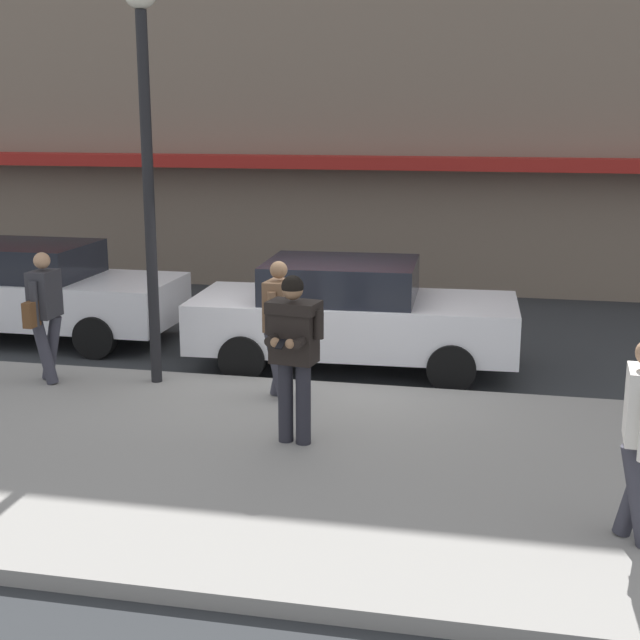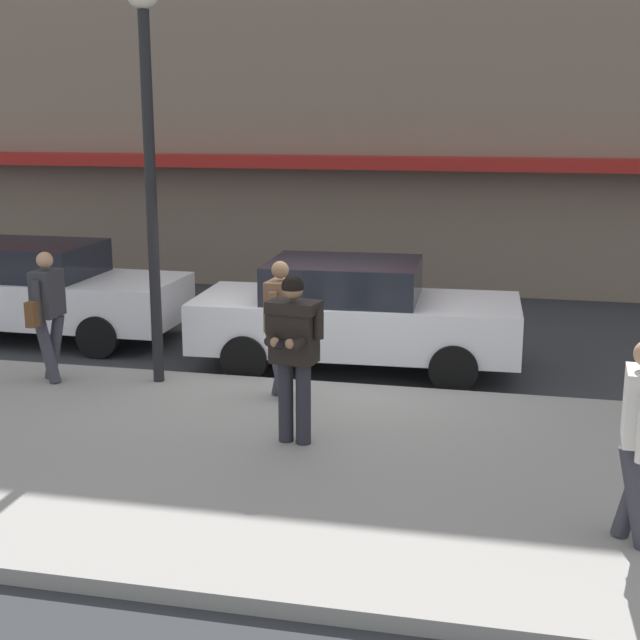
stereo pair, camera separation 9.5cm
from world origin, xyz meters
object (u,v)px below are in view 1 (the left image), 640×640
(parked_sedan_mid, at_px, (351,314))
(street_lamp_post, at_px, (147,147))
(pedestrian_with_bag, at_px, (44,309))
(parked_sedan_near, at_px, (35,291))
(pedestrian_dark_coat, at_px, (279,321))
(man_texting_on_phone, at_px, (294,341))

(parked_sedan_mid, bearing_deg, street_lamp_post, -145.00)
(street_lamp_post, bearing_deg, pedestrian_with_bag, -167.34)
(parked_sedan_mid, xyz_separation_m, pedestrian_with_bag, (-3.64, -1.90, 0.32))
(parked_sedan_near, relative_size, pedestrian_dark_coat, 2.65)
(pedestrian_dark_coat, bearing_deg, man_texting_on_phone, -69.86)
(pedestrian_with_bag, relative_size, pedestrian_dark_coat, 1.00)
(parked_sedan_mid, height_order, pedestrian_dark_coat, pedestrian_dark_coat)
(parked_sedan_mid, relative_size, street_lamp_post, 0.94)
(parked_sedan_mid, bearing_deg, parked_sedan_near, 173.32)
(parked_sedan_mid, distance_m, pedestrian_dark_coat, 2.01)
(parked_sedan_near, height_order, pedestrian_dark_coat, pedestrian_dark_coat)
(pedestrian_dark_coat, height_order, street_lamp_post, street_lamp_post)
(parked_sedan_near, xyz_separation_m, pedestrian_with_bag, (1.57, -2.51, 0.32))
(parked_sedan_near, distance_m, pedestrian_with_bag, 2.98)
(parked_sedan_mid, relative_size, pedestrian_with_bag, 2.69)
(parked_sedan_mid, distance_m, pedestrian_with_bag, 4.11)
(pedestrian_with_bag, bearing_deg, man_texting_on_phone, -21.90)
(parked_sedan_mid, relative_size, pedestrian_dark_coat, 2.69)
(parked_sedan_near, bearing_deg, pedestrian_dark_coat, -28.39)
(pedestrian_with_bag, bearing_deg, street_lamp_post, 12.66)
(man_texting_on_phone, bearing_deg, pedestrian_with_bag, 158.10)
(parked_sedan_near, distance_m, parked_sedan_mid, 5.25)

